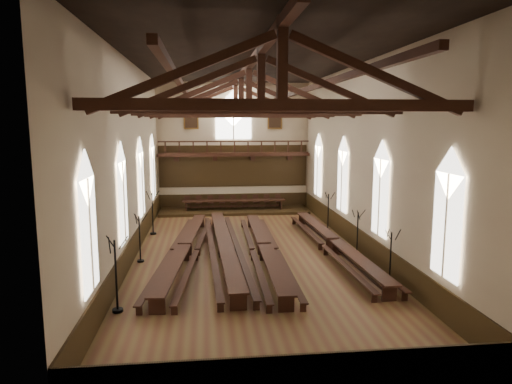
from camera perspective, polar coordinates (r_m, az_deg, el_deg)
ground at (r=24.46m, az=-0.83°, el=-7.68°), size 26.00×26.00×0.00m
room_walls at (r=23.47m, az=-0.87°, el=7.62°), size 26.00×26.00×26.00m
wainscot_band at (r=24.30m, az=-0.84°, el=-6.33°), size 12.00×26.00×1.20m
side_windows at (r=23.68m, az=-0.85°, el=1.03°), size 11.85×19.80×4.50m
end_window at (r=36.33m, az=-2.85°, el=9.20°), size 2.80×0.12×3.80m
minstrels_gallery at (r=36.21m, az=-2.78°, el=3.95°), size 11.80×1.24×3.70m
portraits at (r=36.33m, az=-2.84°, el=9.01°), size 7.75×0.09×1.45m
roof_trusses at (r=23.51m, az=-0.88°, el=11.91°), size 11.70×25.70×2.80m
refectory_row_a at (r=23.78m, az=-8.88°, el=-6.87°), size 2.26×14.70×0.77m
refectory_row_b at (r=23.95m, az=-3.96°, el=-6.60°), size 1.85×14.97×0.81m
refectory_row_c at (r=23.61m, az=1.09°, el=-6.90°), size 1.63×14.48×0.76m
refectory_row_d at (r=24.90m, az=9.76°, el=-6.21°), size 1.75×14.46×0.75m
dais at (r=35.48m, az=-2.76°, el=-2.35°), size 11.40×3.10×0.21m
high_table at (r=35.35m, az=-2.77°, el=-1.19°), size 7.93×0.90×0.74m
high_chairs at (r=36.13m, az=-2.84°, el=-1.11°), size 7.69×0.50×1.00m
candelabrum_left_near at (r=17.76m, az=-17.03°, el=-11.53°), size 0.82×0.87×2.87m
candelabrum_left_mid at (r=23.55m, az=-14.29°, el=-6.72°), size 0.69×0.75×2.46m
candelabrum_left_far at (r=29.01m, az=-12.77°, el=-3.57°), size 0.81×0.83×2.77m
candelabrum_right_near at (r=20.62m, az=16.40°, el=-9.06°), size 0.73×0.70×2.43m
candelabrum_right_mid at (r=24.46m, az=12.53°, el=-6.09°), size 0.72×0.72×2.44m
candelabrum_right_far at (r=29.77m, az=8.99°, el=-3.31°), size 0.71×0.76×2.51m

